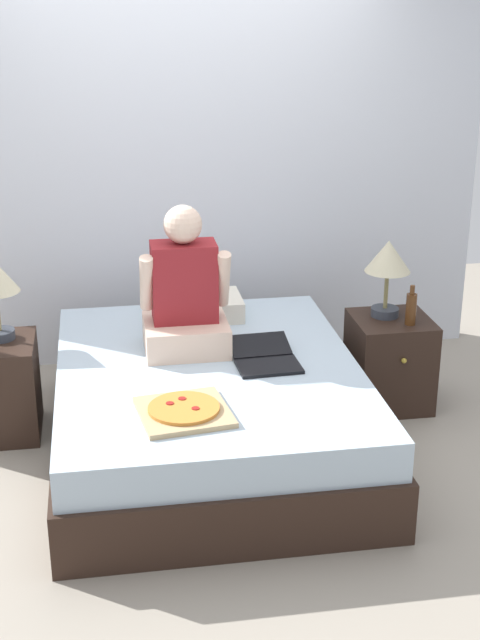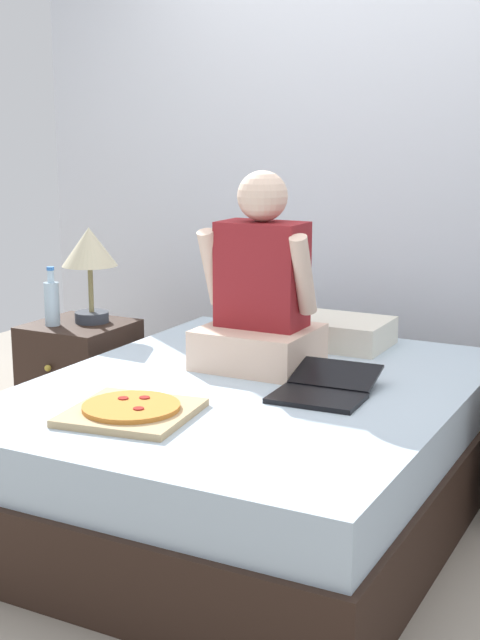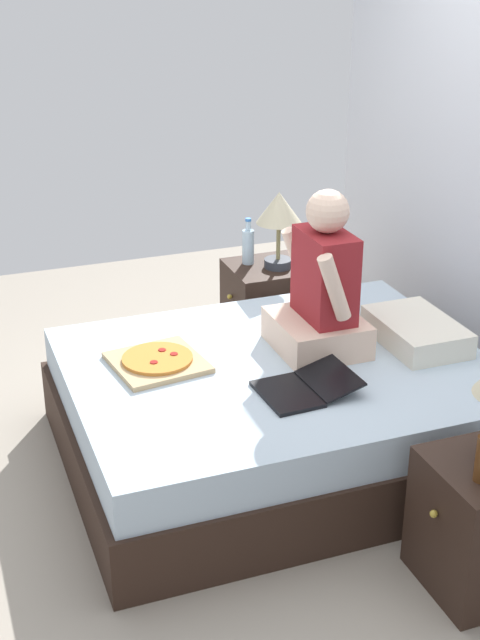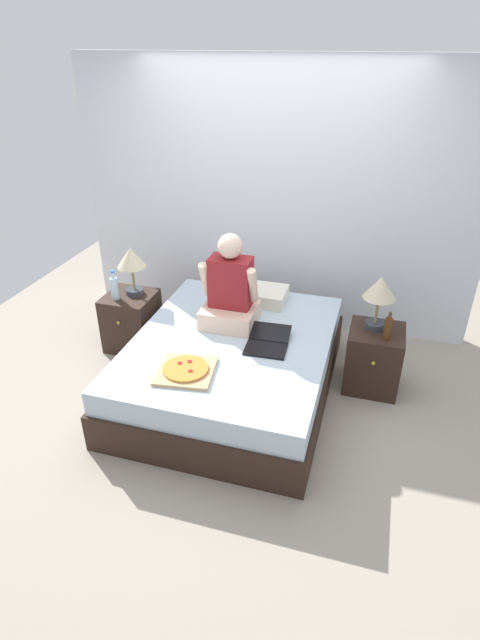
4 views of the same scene
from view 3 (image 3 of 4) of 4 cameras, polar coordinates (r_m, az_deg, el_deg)
ground_plane at (r=4.39m, az=2.37°, el=-8.59°), size 5.87×5.87×0.00m
bed at (r=4.26m, az=2.42°, el=-5.81°), size 1.58×1.98×0.50m
nightstand_left at (r=5.31m, az=1.72°, el=0.77°), size 0.44×0.47×0.54m
lamp_on_left_nightstand at (r=5.08m, az=2.50°, el=6.85°), size 0.26×0.26×0.45m
water_bottle at (r=5.21m, az=0.52°, el=4.80°), size 0.07×0.07×0.28m
pillow at (r=4.40m, az=11.22°, el=-0.72°), size 0.52×0.34×0.12m
person_seated at (r=4.19m, az=5.24°, el=1.78°), size 0.47×0.40×0.78m
laptop at (r=3.88m, az=3.95°, el=-4.41°), size 0.34×0.43×0.07m
pizza_box at (r=4.13m, az=-5.30°, el=-2.64°), size 0.45×0.45×0.05m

